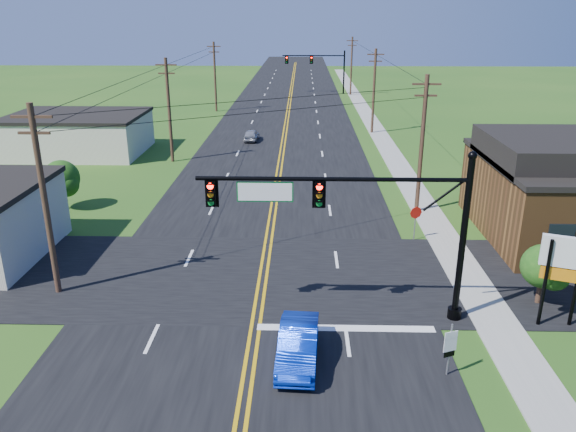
{
  "coord_description": "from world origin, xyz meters",
  "views": [
    {
      "loc": [
        2.08,
        -13.7,
        12.62
      ],
      "look_at": [
        1.48,
        10.0,
        3.98
      ],
      "focal_mm": 35.0,
      "sensor_mm": 36.0,
      "label": 1
    }
  ],
  "objects_px": {
    "signal_mast_main": "(356,216)",
    "stop_sign": "(416,216)",
    "blue_car": "(298,346)",
    "route_sign": "(450,346)",
    "signal_mast_far": "(317,65)"
  },
  "relations": [
    {
      "from": "signal_mast_main",
      "to": "blue_car",
      "type": "distance_m",
      "value": 5.77
    },
    {
      "from": "signal_mast_far",
      "to": "stop_sign",
      "type": "distance_m",
      "value": 63.24
    },
    {
      "from": "blue_car",
      "to": "stop_sign",
      "type": "height_order",
      "value": "stop_sign"
    },
    {
      "from": "signal_mast_main",
      "to": "stop_sign",
      "type": "height_order",
      "value": "signal_mast_main"
    },
    {
      "from": "signal_mast_main",
      "to": "route_sign",
      "type": "relative_size",
      "value": 5.24
    },
    {
      "from": "signal_mast_far",
      "to": "route_sign",
      "type": "xyz_separation_m",
      "value": [
        3.06,
        -76.13,
        -3.29
      ]
    },
    {
      "from": "signal_mast_main",
      "to": "route_sign",
      "type": "xyz_separation_m",
      "value": [
        3.16,
        -4.13,
        -3.49
      ]
    },
    {
      "from": "signal_mast_main",
      "to": "stop_sign",
      "type": "bearing_deg",
      "value": 64.06
    },
    {
      "from": "blue_car",
      "to": "route_sign",
      "type": "bearing_deg",
      "value": -4.8
    },
    {
      "from": "signal_mast_main",
      "to": "route_sign",
      "type": "height_order",
      "value": "signal_mast_main"
    },
    {
      "from": "signal_mast_far",
      "to": "stop_sign",
      "type": "bearing_deg",
      "value": -86.12
    },
    {
      "from": "signal_mast_main",
      "to": "signal_mast_far",
      "type": "distance_m",
      "value": 72.0
    },
    {
      "from": "route_sign",
      "to": "signal_mast_main",
      "type": "bearing_deg",
      "value": 105.96
    },
    {
      "from": "blue_car",
      "to": "route_sign",
      "type": "relative_size",
      "value": 1.94
    },
    {
      "from": "blue_car",
      "to": "route_sign",
      "type": "distance_m",
      "value": 5.58
    }
  ]
}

